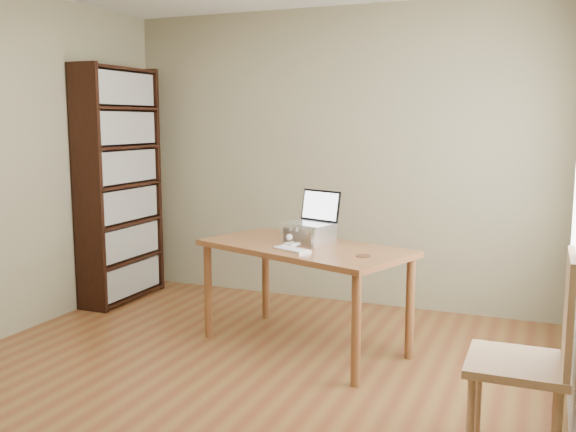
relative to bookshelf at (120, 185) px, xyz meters
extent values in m
cube|color=brown|center=(1.83, -1.55, -1.06)|extent=(4.00, 4.50, 0.02)
cube|color=#8F8A60|center=(1.83, 0.71, 0.25)|extent=(4.00, 0.02, 2.60)
cube|color=black|center=(-0.01, -0.43, 0.00)|extent=(0.30, 0.04, 2.10)
cube|color=black|center=(-0.01, 0.43, 0.00)|extent=(0.30, 0.04, 2.10)
cube|color=black|center=(-0.15, 0.00, 0.00)|extent=(0.02, 0.90, 2.10)
cube|color=black|center=(-0.01, 0.00, -1.02)|extent=(0.30, 0.84, 0.02)
cube|color=black|center=(0.02, 0.00, -0.85)|extent=(0.20, 0.78, 0.28)
cube|color=black|center=(-0.01, 0.00, -0.68)|extent=(0.30, 0.84, 0.03)
cube|color=black|center=(0.02, 0.00, -0.51)|extent=(0.20, 0.78, 0.28)
cube|color=black|center=(-0.01, 0.00, -0.34)|extent=(0.30, 0.84, 0.02)
cube|color=black|center=(0.02, 0.00, -0.17)|extent=(0.20, 0.78, 0.28)
cube|color=black|center=(-0.01, 0.00, 0.00)|extent=(0.30, 0.84, 0.02)
cube|color=black|center=(0.02, 0.00, 0.17)|extent=(0.20, 0.78, 0.28)
cube|color=black|center=(-0.01, 0.00, 0.34)|extent=(0.30, 0.84, 0.02)
cube|color=black|center=(0.02, 0.00, 0.51)|extent=(0.20, 0.78, 0.28)
cube|color=black|center=(-0.01, 0.00, 0.68)|extent=(0.30, 0.84, 0.02)
cube|color=black|center=(0.02, 0.00, 0.85)|extent=(0.20, 0.78, 0.28)
cube|color=black|center=(-0.01, 0.00, 1.02)|extent=(0.30, 0.84, 0.03)
cube|color=brown|center=(1.99, -0.56, -0.32)|extent=(1.65, 1.20, 0.04)
cylinder|color=brown|center=(1.31, -0.25, -0.70)|extent=(0.06, 0.06, 0.71)
cylinder|color=brown|center=(2.68, -0.25, -0.70)|extent=(0.06, 0.06, 0.71)
cylinder|color=brown|center=(1.31, -0.88, -0.70)|extent=(0.06, 0.06, 0.71)
cylinder|color=brown|center=(2.68, -0.88, -0.70)|extent=(0.06, 0.06, 0.71)
cube|color=silver|center=(1.85, -0.48, -0.24)|extent=(0.03, 0.25, 0.12)
cube|color=silver|center=(2.14, -0.48, -0.24)|extent=(0.03, 0.25, 0.12)
cube|color=silver|center=(1.99, -0.48, -0.17)|extent=(0.32, 0.25, 0.01)
cube|color=silver|center=(1.99, -0.48, -0.16)|extent=(0.40, 0.34, 0.02)
cube|color=black|center=(1.99, -0.35, -0.04)|extent=(0.34, 0.16, 0.23)
cube|color=white|center=(1.99, -0.35, -0.04)|extent=(0.31, 0.14, 0.19)
cube|color=silver|center=(1.99, -0.78, -0.29)|extent=(0.29, 0.22, 0.02)
cube|color=white|center=(1.99, -0.78, -0.28)|extent=(0.27, 0.19, 0.00)
cylinder|color=#4F2C1B|center=(2.48, -0.77, -0.30)|extent=(0.10, 0.10, 0.01)
ellipsoid|color=#413933|center=(1.98, -0.45, -0.23)|extent=(0.17, 0.38, 0.13)
ellipsoid|color=#413933|center=(1.98, -0.34, -0.24)|extent=(0.15, 0.16, 0.12)
ellipsoid|color=#413933|center=(1.98, -0.64, -0.21)|extent=(0.10, 0.10, 0.09)
ellipsoid|color=silver|center=(1.98, -0.60, -0.25)|extent=(0.09, 0.09, 0.08)
sphere|color=silver|center=(1.98, -0.68, -0.23)|extent=(0.04, 0.04, 0.04)
cone|color=#413933|center=(1.95, -0.64, -0.17)|extent=(0.03, 0.04, 0.04)
cone|color=#413933|center=(2.01, -0.64, -0.17)|extent=(0.03, 0.04, 0.04)
cylinder|color=silver|center=(1.95, -0.65, -0.28)|extent=(0.03, 0.09, 0.03)
cylinder|color=silver|center=(2.01, -0.65, -0.28)|extent=(0.03, 0.09, 0.03)
cylinder|color=#413933|center=(2.07, -0.32, -0.28)|extent=(0.14, 0.21, 0.03)
cube|color=tan|center=(3.48, -1.66, -0.56)|extent=(0.46, 0.46, 0.04)
cylinder|color=tan|center=(3.30, -1.84, -0.81)|extent=(0.04, 0.04, 0.49)
cylinder|color=tan|center=(3.30, -1.47, -0.81)|extent=(0.04, 0.04, 0.49)
cylinder|color=tan|center=(3.67, -1.47, -0.81)|extent=(0.04, 0.04, 0.49)
cube|color=tan|center=(3.69, -1.66, -0.29)|extent=(0.03, 0.44, 0.54)
camera|label=1|loc=(3.58, -4.73, 0.57)|focal=40.00mm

